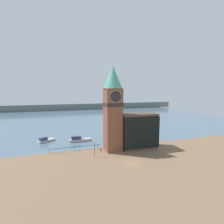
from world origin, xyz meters
TOP-DOWN VIEW (x-y plane):
  - ground_plane at (0.00, 0.00)m, footprint 160.00×160.00m
  - water at (0.00, 72.25)m, footprint 160.00×120.00m
  - far_shoreline at (0.00, 112.25)m, footprint 180.00×3.00m
  - pier_railing at (-11.38, 12.00)m, footprint 13.58×0.08m
  - clock_tower at (-1.46, 9.24)m, footprint 4.88×4.88m
  - pier_building at (5.95, 9.18)m, footprint 10.33×5.76m
  - boat_near at (-9.13, 20.09)m, footprint 6.78×1.70m
  - boat_far at (-19.28, 23.04)m, footprint 5.49×4.31m
  - mooring_bollard_near at (-4.77, 9.68)m, footprint 0.27×0.27m
  - lamp_post at (-7.22, 6.19)m, footprint 0.32×0.32m

SIDE VIEW (x-z plane):
  - water at x=0.00m, z-range 0.00..0.00m
  - ground_plane at x=0.00m, z-range 0.00..0.00m
  - mooring_bollard_near at x=-4.77m, z-range 0.03..0.72m
  - boat_far at x=-19.28m, z-range -0.22..1.33m
  - boat_near at x=-9.13m, z-range -0.24..1.54m
  - pier_railing at x=-11.38m, z-range 0.43..1.52m
  - far_shoreline at x=0.00m, z-range 0.00..5.00m
  - lamp_post at x=-7.22m, z-range 0.79..4.78m
  - pier_building at x=5.95m, z-range 0.02..9.80m
  - clock_tower at x=-1.46m, z-range 0.69..23.10m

